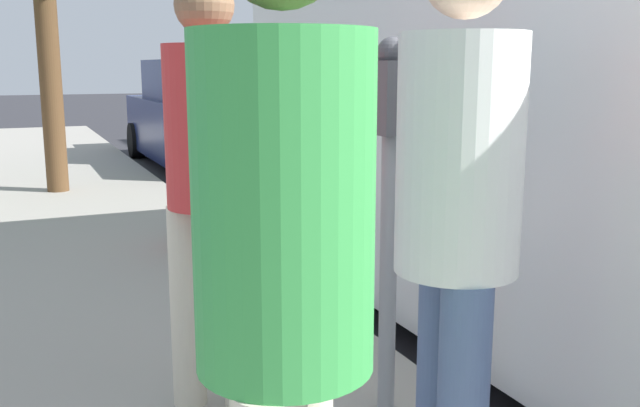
% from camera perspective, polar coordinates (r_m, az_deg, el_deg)
% --- Properties ---
extents(parking_meter_near, '(0.14, 0.18, 1.52)m').
position_cam_1_polar(parking_meter_near, '(2.78, 5.67, 3.12)').
color(parking_meter_near, gray).
rests_on(parking_meter_near, sidewalk_slab).
extents(pedestrian_in_white, '(0.34, 0.35, 1.78)m').
position_cam_1_polar(pedestrian_in_white, '(1.96, 11.01, -0.48)').
color(pedestrian_in_white, '#4C608C').
rests_on(pedestrian_in_white, sidewalk_slab).
extents(pedestrian_in_red, '(0.34, 0.34, 1.78)m').
position_cam_1_polar(pedestrian_in_red, '(2.85, -8.92, 3.12)').
color(pedestrian_in_red, beige).
rests_on(pedestrian_in_red, sidewalk_slab).
extents(pedestrian_in_green, '(0.34, 0.34, 1.75)m').
position_cam_1_polar(pedestrian_in_green, '(1.35, -2.87, -6.31)').
color(pedestrian_in_green, beige).
rests_on(pedestrian_in_green, sidewalk_slab).
extents(parked_van, '(2.12, 5.20, 2.15)m').
position_cam_1_polar(parked_van, '(4.11, 20.48, 4.66)').
color(parked_van, white).
rests_on(parked_van, ground).
extents(parked_sedan_behind, '(1.95, 4.40, 1.65)m').
position_cam_1_polar(parked_sedan_behind, '(11.18, -8.93, 6.73)').
color(parked_sedan_behind, navy).
rests_on(parked_sedan_behind, ground).
extents(fire_hydrant, '(0.24, 0.24, 0.86)m').
position_cam_1_polar(fire_hydrant, '(5.67, -10.59, 0.76)').
color(fire_hydrant, red).
rests_on(fire_hydrant, sidewalk_slab).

